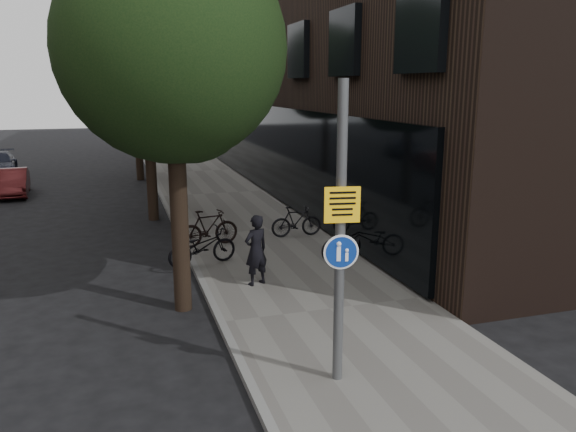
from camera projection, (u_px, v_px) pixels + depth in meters
name	position (u px, v px, depth m)	size (l,w,h in m)	color
ground	(395.00, 400.00, 8.41)	(120.00, 120.00, 0.00)	black
sidewalk	(253.00, 232.00, 17.77)	(4.50, 60.00, 0.12)	slate
curb_edge	(181.00, 238.00, 17.12)	(0.15, 60.00, 0.13)	slate
street_tree_near	(175.00, 59.00, 10.84)	(4.40, 4.40, 7.50)	black
street_tree_mid	(147.00, 70.00, 18.74)	(5.00, 5.00, 7.80)	black
street_tree_far	(136.00, 75.00, 27.11)	(5.00, 5.00, 7.80)	black
signpost	(340.00, 236.00, 8.29)	(0.53, 0.15, 4.58)	#595B5E
pedestrian	(256.00, 250.00, 12.79)	(0.60, 0.39, 1.64)	black
parked_bike_facade_near	(348.00, 241.00, 14.87)	(0.62, 1.77, 0.93)	black
parked_bike_facade_far	(296.00, 221.00, 16.99)	(0.44, 1.56, 0.94)	black
parked_bike_curb_near	(202.00, 247.00, 14.28)	(0.64, 1.82, 0.96)	black
parked_bike_curb_far	(208.00, 228.00, 15.96)	(0.50, 1.76, 1.06)	black
parked_car_mid	(13.00, 182.00, 23.95)	(1.20, 3.44, 1.14)	#57191A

